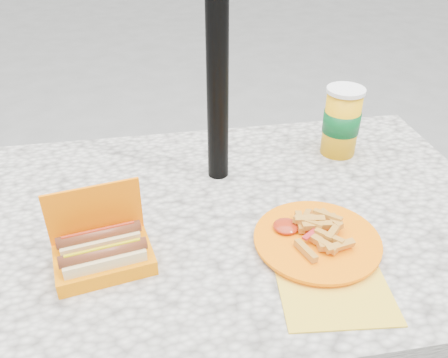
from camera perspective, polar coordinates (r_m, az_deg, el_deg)
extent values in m
cube|color=beige|center=(1.06, 0.74, -5.11)|extent=(1.20, 0.80, 0.05)
cylinder|color=black|center=(1.56, -20.29, -10.91)|extent=(0.07, 0.07, 0.70)
cylinder|color=black|center=(1.66, 16.00, -6.92)|extent=(0.07, 0.07, 0.70)
cylinder|color=black|center=(1.03, -0.83, 17.25)|extent=(0.05, 0.05, 2.20)
cube|color=#FC7000|center=(0.93, -14.20, -9.41)|extent=(0.20, 0.15, 0.03)
cube|color=#FC7000|center=(0.93, -15.32, -3.80)|extent=(0.18, 0.04, 0.12)
cube|color=#D1C187|center=(0.90, -14.10, -9.64)|extent=(0.15, 0.07, 0.04)
cylinder|color=brown|center=(0.89, -14.30, -8.57)|extent=(0.16, 0.05, 0.02)
cylinder|color=#B99F01|center=(0.88, -14.39, -8.05)|extent=(0.13, 0.03, 0.01)
cube|color=#D1C187|center=(0.94, -14.59, -7.53)|extent=(0.15, 0.07, 0.04)
cylinder|color=brown|center=(0.93, -14.78, -6.48)|extent=(0.16, 0.05, 0.02)
cylinder|color=#9A210C|center=(0.92, -14.88, -5.96)|extent=(0.13, 0.03, 0.01)
cube|color=gold|center=(0.90, 12.97, -12.41)|extent=(0.22, 0.22, 0.00)
cylinder|color=#FC7000|center=(0.97, 11.11, -7.32)|extent=(0.24, 0.24, 0.01)
cylinder|color=#FC7000|center=(0.97, 11.13, -7.12)|extent=(0.25, 0.25, 0.01)
cube|color=#BB7427|center=(0.97, 11.16, -5.53)|extent=(0.06, 0.02, 0.01)
cube|color=#BB7427|center=(0.95, 12.53, -6.86)|extent=(0.05, 0.05, 0.01)
cube|color=#BB7427|center=(0.97, 10.06, -5.22)|extent=(0.06, 0.05, 0.02)
cube|color=#BB7427|center=(0.99, 11.59, -4.58)|extent=(0.06, 0.02, 0.01)
cube|color=#BB7427|center=(0.94, 13.77, -7.83)|extent=(0.06, 0.03, 0.02)
cube|color=#BB7427|center=(0.98, 11.74, -5.38)|extent=(0.06, 0.03, 0.01)
cube|color=#BB7427|center=(1.00, 9.75, -4.81)|extent=(0.05, 0.06, 0.02)
cube|color=#BB7427|center=(0.95, 11.33, -7.09)|extent=(0.02, 0.06, 0.01)
cube|color=#BB7427|center=(0.99, 12.73, -4.72)|extent=(0.04, 0.06, 0.02)
cube|color=#BB7427|center=(0.94, 11.84, -7.63)|extent=(0.05, 0.06, 0.01)
cube|color=#BB7427|center=(0.97, 10.27, -4.82)|extent=(0.06, 0.02, 0.02)
cube|color=#BB7427|center=(0.99, 12.34, -4.42)|extent=(0.06, 0.05, 0.01)
cube|color=#BB7427|center=(0.96, 13.07, -6.13)|extent=(0.05, 0.05, 0.01)
cube|color=#BB7427|center=(0.99, 9.13, -5.12)|extent=(0.02, 0.06, 0.01)
cube|color=#BB7427|center=(0.92, 9.81, -8.49)|extent=(0.03, 0.06, 0.01)
ellipsoid|color=#9A210C|center=(0.98, 7.47, -5.64)|extent=(0.05, 0.05, 0.02)
cube|color=#B12123|center=(0.97, 11.47, -5.67)|extent=(0.09, 0.07, 0.00)
cylinder|color=#FFB00D|center=(1.27, 13.92, 6.52)|extent=(0.09, 0.09, 0.17)
cylinder|color=#06521F|center=(1.26, 13.95, 6.73)|extent=(0.09, 0.09, 0.06)
cylinder|color=white|center=(1.23, 14.48, 10.29)|extent=(0.10, 0.10, 0.01)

